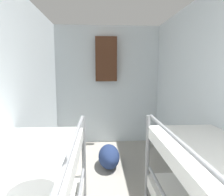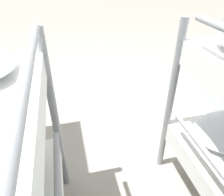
{
  "view_description": "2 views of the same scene",
  "coord_description": "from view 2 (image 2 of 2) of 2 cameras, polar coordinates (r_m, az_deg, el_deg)",
  "views": [
    {
      "loc": [
        -0.18,
        0.17,
        1.6
      ],
      "look_at": [
        0.01,
        3.13,
        1.17
      ],
      "focal_mm": 32.0,
      "sensor_mm": 36.0,
      "label": 1
    },
    {
      "loc": [
        0.26,
        1.6,
        1.36
      ],
      "look_at": [
        0.08,
        0.8,
        0.82
      ],
      "focal_mm": 35.0,
      "sensor_mm": 36.0,
      "label": 2
    }
  ],
  "objects": [
    {
      "name": "ground_plane",
      "position": [
        2.11,
        -3.0,
        -6.64
      ],
      "size": [
        20.0,
        20.0,
        0.0
      ],
      "primitive_type": "plane",
      "color": "gray"
    }
  ]
}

